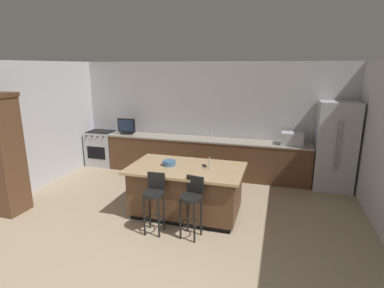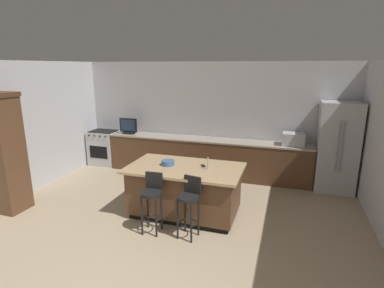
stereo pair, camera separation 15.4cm
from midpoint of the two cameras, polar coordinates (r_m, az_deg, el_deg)
The scene contains 15 objects.
wall_back at distance 7.77m, azimuth 4.18°, elevation 4.84°, with size 7.24×0.12×2.77m, color #BCBCC1.
wall_left at distance 7.30m, azimuth -28.22°, elevation 2.55°, with size 0.12×5.38×2.77m, color #BCBCC1.
counter_back at distance 7.62m, azimuth 3.19°, elevation -2.44°, with size 5.03×0.62×0.93m.
kitchen_island at distance 5.64m, azimuth -0.53°, elevation -8.60°, with size 2.04×1.19×0.91m.
refrigerator at distance 7.31m, azimuth 25.95°, elevation -0.52°, with size 0.81×0.73×1.94m.
range_oven at distance 8.78m, azimuth -15.47°, elevation -0.64°, with size 0.76×0.63×0.95m.
cabinet_tower at distance 6.55m, azimuth -31.30°, elevation -1.15°, with size 0.66×0.57×2.22m.
microwave at distance 7.25m, azimuth 18.95°, elevation 0.84°, with size 0.48×0.36×0.28m, color #B7BABF.
tv_monitor at distance 8.19m, azimuth -11.25°, elevation 3.19°, with size 0.48×0.16×0.41m.
sink_faucet_back at distance 7.54m, azimuth 4.57°, elevation 1.92°, with size 0.02×0.02×0.24m, color #B2B2B7.
sink_faucet_island at distance 5.33m, azimuth 3.80°, elevation -3.61°, with size 0.02×0.02×0.22m, color #B2B2B7.
bar_stool_left at distance 5.05m, azimuth -6.59°, elevation -9.90°, with size 0.34×0.35×0.99m.
bar_stool_right at distance 4.88m, azimuth 0.37°, elevation -10.75°, with size 0.34×0.36×0.99m.
fruit_bowl at distance 5.57m, azimuth -3.73°, elevation -3.52°, with size 0.24×0.24×0.09m, color #3F668C.
cell_phone at distance 5.53m, azimuth 2.88°, elevation -4.08°, with size 0.07×0.15×0.01m, color black.
Camera 2 is at (1.86, -2.44, 2.67)m, focal length 28.62 mm.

